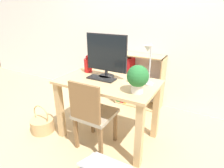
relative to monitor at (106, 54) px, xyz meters
name	(u,v)px	position (x,y,z in m)	size (l,w,h in m)	color
ground_plane	(108,135)	(0.08, -0.11, -1.01)	(10.00, 10.00, 0.00)	tan
wall_back	(146,22)	(0.08, 1.03, 0.29)	(8.00, 0.05, 2.60)	white
desk	(108,94)	(0.08, -0.11, -0.43)	(1.12, 0.65, 0.74)	tan
monitor	(106,54)	(0.00, 0.00, 0.00)	(0.51, 0.18, 0.49)	#232326
keyboard	(101,78)	(-0.01, -0.10, -0.26)	(0.33, 0.14, 0.02)	black
vase	(88,65)	(-0.30, 0.05, -0.18)	(0.10, 0.10, 0.22)	red
desk_lamp	(148,62)	(0.52, -0.05, -0.01)	(0.10, 0.19, 0.43)	#B7B7BC
potted_plant	(138,78)	(0.49, -0.25, -0.12)	(0.21, 0.21, 0.27)	silver
chair	(92,113)	(0.04, -0.37, -0.56)	(0.40, 0.40, 0.83)	#9E937F
bookshelf	(131,80)	(-0.04, 0.85, -0.59)	(0.75, 0.28, 0.84)	tan
basket	(42,124)	(-0.71, -0.44, -0.91)	(0.29, 0.29, 0.37)	tan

